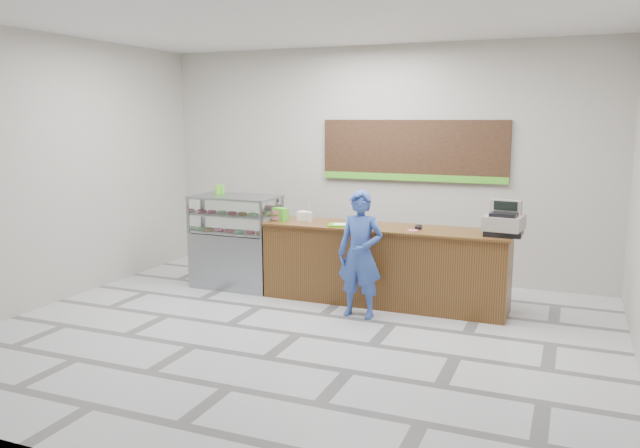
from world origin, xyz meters
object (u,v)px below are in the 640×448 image
at_px(display_case, 236,241).
at_px(cash_register, 504,222).
at_px(customer, 360,254).
at_px(sales_counter, 384,265).
at_px(serving_tray, 341,225).

relative_size(display_case, cash_register, 2.63).
relative_size(cash_register, customer, 0.32).
xyz_separation_m(display_case, cash_register, (3.72, -0.00, 0.51)).
distance_m(sales_counter, customer, 0.70).
distance_m(display_case, cash_register, 3.75).
distance_m(cash_register, serving_tray, 2.06).
distance_m(sales_counter, serving_tray, 0.77).
xyz_separation_m(display_case, serving_tray, (1.67, -0.14, 0.36)).
xyz_separation_m(cash_register, customer, (-1.61, -0.64, -0.40)).
relative_size(sales_counter, serving_tray, 8.40).
distance_m(cash_register, customer, 1.78).
bearing_deg(serving_tray, customer, -63.65).
bearing_deg(sales_counter, display_case, -179.99).
relative_size(cash_register, serving_tray, 1.30).
distance_m(sales_counter, display_case, 2.23).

